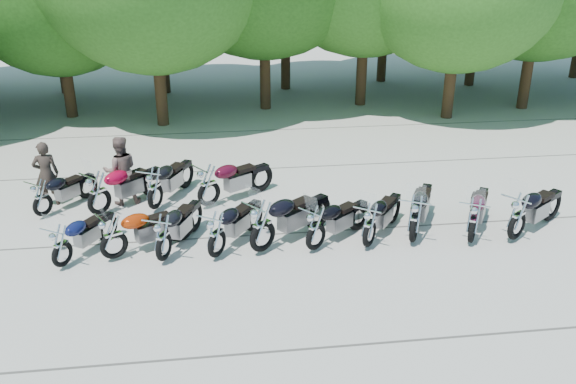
{
  "coord_description": "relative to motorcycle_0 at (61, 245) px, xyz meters",
  "views": [
    {
      "loc": [
        -1.68,
        -11.68,
        6.75
      ],
      "look_at": [
        0.0,
        1.5,
        1.1
      ],
      "focal_mm": 38.0,
      "sensor_mm": 36.0,
      "label": 1
    }
  ],
  "objects": [
    {
      "name": "motorcycle_5",
      "position": [
        5.58,
        0.05,
        0.05
      ],
      "size": [
        2.13,
        1.91,
        1.25
      ],
      "primitive_type": null,
      "rotation": [
        0.0,
        0.0,
        2.25
      ],
      "color": "black",
      "rests_on": "ground"
    },
    {
      "name": "motorcycle_6",
      "position": [
        6.83,
        0.04,
        0.05
      ],
      "size": [
        1.86,
        2.19,
        1.25
      ],
      "primitive_type": null,
      "rotation": [
        0.0,
        0.0,
        2.51
      ],
      "color": "black",
      "rests_on": "ground"
    },
    {
      "name": "motorcycle_7",
      "position": [
        7.93,
        0.14,
        0.1
      ],
      "size": [
        1.76,
        2.47,
        1.36
      ],
      "primitive_type": null,
      "rotation": [
        0.0,
        0.0,
        2.66
      ],
      "color": "black",
      "rests_on": "ground"
    },
    {
      "name": "motorcycle_1",
      "position": [
        1.08,
        0.2,
        0.06
      ],
      "size": [
        2.29,
        1.69,
        1.27
      ],
      "primitive_type": null,
      "rotation": [
        0.0,
        0.0,
        2.08
      ],
      "color": "#972605",
      "rests_on": "ground"
    },
    {
      "name": "motorcycle_0",
      "position": [
        0.0,
        0.0,
        0.0
      ],
      "size": [
        1.59,
        2.06,
        1.15
      ],
      "primitive_type": null,
      "rotation": [
        0.0,
        0.0,
        2.59
      ],
      "color": "#0D1239",
      "rests_on": "ground"
    },
    {
      "name": "motorcycle_8",
      "position": [
        9.28,
        -0.05,
        0.07
      ],
      "size": [
        1.76,
        2.3,
        1.28
      ],
      "primitive_type": null,
      "rotation": [
        0.0,
        0.0,
        2.6
      ],
      "color": "#38071D",
      "rests_on": "ground"
    },
    {
      "name": "rider_0",
      "position": [
        -1.06,
        3.55,
        0.32
      ],
      "size": [
        0.71,
        0.53,
        1.78
      ],
      "primitive_type": "imported",
      "rotation": [
        0.0,
        0.0,
        3.32
      ],
      "color": "black",
      "rests_on": "ground"
    },
    {
      "name": "motorcycle_11",
      "position": [
        0.39,
        2.63,
        0.11
      ],
      "size": [
        2.26,
        2.22,
        1.37
      ],
      "primitive_type": null,
      "rotation": [
        0.0,
        0.0,
        2.34
      ],
      "color": "maroon",
      "rests_on": "ground"
    },
    {
      "name": "rider_1",
      "position": [
        0.88,
        3.42,
        0.37
      ],
      "size": [
        1.03,
        0.86,
        1.88
      ],
      "primitive_type": "imported",
      "rotation": [
        0.0,
        0.0,
        3.32
      ],
      "color": "brown",
      "rests_on": "ground"
    },
    {
      "name": "motorcycle_10",
      "position": [
        -1.04,
        2.73,
        0.01
      ],
      "size": [
        1.76,
        2.01,
        1.16
      ],
      "primitive_type": null,
      "rotation": [
        0.0,
        0.0,
        2.48
      ],
      "color": "black",
      "rests_on": "ground"
    },
    {
      "name": "motorcycle_2",
      "position": [
        2.17,
        -0.01,
        0.06
      ],
      "size": [
        1.52,
        2.35,
        1.28
      ],
      "primitive_type": null,
      "rotation": [
        0.0,
        0.0,
        2.74
      ],
      "color": "black",
      "rests_on": "ground"
    },
    {
      "name": "ground",
      "position": [
        5.07,
        -0.47,
        -0.57
      ],
      "size": [
        90.0,
        90.0,
        0.0
      ],
      "primitive_type": "plane",
      "color": "#A8A398",
      "rests_on": "ground"
    },
    {
      "name": "motorcycle_4",
      "position": [
        4.37,
        0.1,
        0.15
      ],
      "size": [
        2.51,
        2.2,
        1.46
      ],
      "primitive_type": null,
      "rotation": [
        0.0,
        0.0,
        2.23
      ],
      "color": "black",
      "rests_on": "ground"
    },
    {
      "name": "motorcycle_3",
      "position": [
        3.34,
        -0.0,
        0.06
      ],
      "size": [
        1.84,
        2.25,
        1.27
      ],
      "primitive_type": null,
      "rotation": [
        0.0,
        0.0,
        2.54
      ],
      "color": "black",
      "rests_on": "ground"
    },
    {
      "name": "motorcycle_9",
      "position": [
        10.35,
        -0.06,
        0.11
      ],
      "size": [
        2.4,
        1.99,
        1.37
      ],
      "primitive_type": null,
      "rotation": [
        0.0,
        0.0,
        2.18
      ],
      "color": "black",
      "rests_on": "ground"
    },
    {
      "name": "motorcycle_12",
      "position": [
        1.79,
        2.79,
        0.09
      ],
      "size": [
        1.68,
        2.44,
        1.34
      ],
      "primitive_type": null,
      "rotation": [
        0.0,
        0.0,
        2.69
      ],
      "color": "black",
      "rests_on": "ground"
    },
    {
      "name": "motorcycle_13",
      "position": [
        3.19,
        2.79,
        0.11
      ],
      "size": [
        2.42,
        1.95,
        1.37
      ],
      "primitive_type": null,
      "rotation": [
        0.0,
        0.0,
        2.15
      ],
      "color": "#3E0818",
      "rests_on": "ground"
    }
  ]
}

